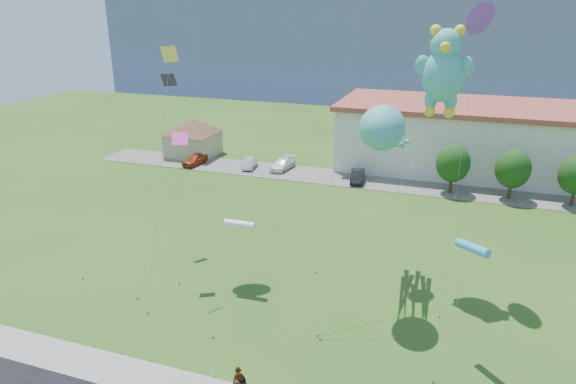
% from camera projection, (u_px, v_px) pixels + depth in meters
% --- Properties ---
extents(ground, '(160.00, 160.00, 0.00)m').
position_uv_depth(ground, '(239.00, 366.00, 29.41)').
color(ground, '#2B4F16').
rests_on(ground, ground).
extents(parking_strip, '(70.00, 6.00, 0.06)m').
position_uv_depth(parking_strip, '(362.00, 180.00, 60.45)').
color(parking_strip, '#59544C').
rests_on(parking_strip, ground).
extents(hill_ridge, '(160.00, 50.00, 25.00)m').
position_uv_depth(hill_ridge, '(431.00, 34.00, 131.57)').
color(hill_ridge, slate).
rests_on(hill_ridge, ground).
extents(pavilion, '(9.20, 9.20, 5.00)m').
position_uv_depth(pavilion, '(193.00, 134.00, 69.51)').
color(pavilion, tan).
rests_on(pavilion, ground).
extents(rope_fence, '(26.05, 0.05, 0.50)m').
position_uv_depth(rope_fence, '(229.00, 377.00, 28.17)').
color(rope_fence, white).
rests_on(rope_fence, ground).
extents(tree_near, '(3.60, 3.60, 5.47)m').
position_uv_depth(tree_near, '(453.00, 163.00, 55.31)').
color(tree_near, '#3F2B19').
rests_on(tree_near, ground).
extents(tree_mid, '(3.60, 3.60, 5.47)m').
position_uv_depth(tree_mid, '(513.00, 169.00, 53.46)').
color(tree_mid, '#3F2B19').
rests_on(tree_mid, ground).
extents(pedestrian_left, '(0.79, 0.67, 1.82)m').
position_uv_depth(pedestrian_left, '(239.00, 383.00, 26.60)').
color(pedestrian_left, gray).
rests_on(pedestrian_left, sidewalk).
extents(parked_car_red, '(2.15, 4.26, 1.39)m').
position_uv_depth(parked_car_red, '(195.00, 159.00, 66.05)').
color(parked_car_red, '#9C3413').
rests_on(parked_car_red, parking_strip).
extents(parked_car_silver, '(1.98, 3.99, 1.26)m').
position_uv_depth(parked_car_silver, '(250.00, 163.00, 64.79)').
color(parked_car_silver, '#AFB1B6').
rests_on(parked_car_silver, parking_strip).
extents(parked_car_white, '(2.48, 4.81, 1.33)m').
position_uv_depth(parked_car_white, '(283.00, 164.00, 64.20)').
color(parked_car_white, white).
rests_on(parked_car_white, parking_strip).
extents(parked_car_black, '(2.01, 4.33, 1.37)m').
position_uv_depth(parked_car_black, '(357.00, 176.00, 59.64)').
color(parked_car_black, black).
rests_on(parked_car_black, parking_strip).
extents(octopus_kite, '(3.61, 11.80, 13.72)m').
position_uv_depth(octopus_kite, '(384.00, 134.00, 32.92)').
color(octopus_kite, teal).
rests_on(octopus_kite, ground).
extents(teddy_bear_kite, '(7.42, 11.61, 18.27)m').
position_uv_depth(teddy_bear_kite, '(444.00, 69.00, 34.22)').
color(teddy_bear_kite, teal).
rests_on(teddy_bear_kite, ground).
extents(small_kite_white, '(1.17, 7.46, 5.44)m').
position_uv_depth(small_kite_white, '(239.00, 225.00, 35.93)').
color(small_kite_white, white).
rests_on(small_kite_white, ground).
extents(small_kite_yellow, '(1.29, 6.51, 16.83)m').
position_uv_depth(small_kite_yellow, '(167.00, 90.00, 34.03)').
color(small_kite_yellow, yellow).
rests_on(small_kite_yellow, ground).
extents(small_kite_pink, '(2.21, 5.40, 11.04)m').
position_uv_depth(small_kite_pink, '(175.00, 156.00, 36.09)').
color(small_kite_pink, '#F536B0').
rests_on(small_kite_pink, ground).
extents(small_kite_cyan, '(1.51, 4.38, 7.34)m').
position_uv_depth(small_kite_cyan, '(472.00, 249.00, 28.17)').
color(small_kite_cyan, '#329BE1').
rests_on(small_kite_cyan, ground).
extents(small_kite_black, '(3.88, 9.68, 14.27)m').
position_uv_depth(small_kite_black, '(158.00, 105.00, 40.59)').
color(small_kite_black, black).
rests_on(small_kite_black, ground).
extents(small_kite_purple, '(1.80, 7.37, 19.30)m').
position_uv_depth(small_kite_purple, '(479.00, 27.00, 33.38)').
color(small_kite_purple, purple).
rests_on(small_kite_purple, ground).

